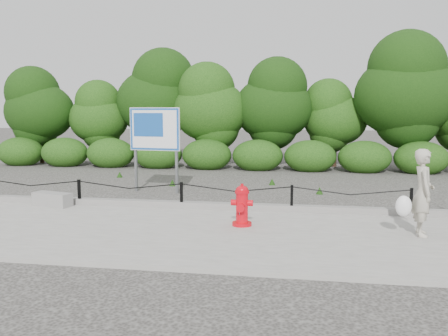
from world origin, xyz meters
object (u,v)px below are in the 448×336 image
object	(u,v)px
fire_hydrant	(242,206)
pedestrian	(422,193)
concrete_block	(52,199)
advertising_sign	(155,133)

from	to	relation	value
fire_hydrant	pedestrian	distance (m)	3.27
concrete_block	advertising_sign	xyz separation A→B (m)	(1.71, 2.56, 1.44)
concrete_block	advertising_sign	bearing A→B (deg)	56.34
pedestrian	concrete_block	distance (m)	8.02
fire_hydrant	concrete_block	world-z (taller)	fire_hydrant
pedestrian	concrete_block	xyz separation A→B (m)	(-7.88, 1.35, -0.61)
fire_hydrant	pedestrian	world-z (taller)	pedestrian
concrete_block	pedestrian	bearing A→B (deg)	-9.71
pedestrian	advertising_sign	size ratio (longest dim) A/B	0.65
fire_hydrant	concrete_block	size ratio (longest dim) A/B	0.85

